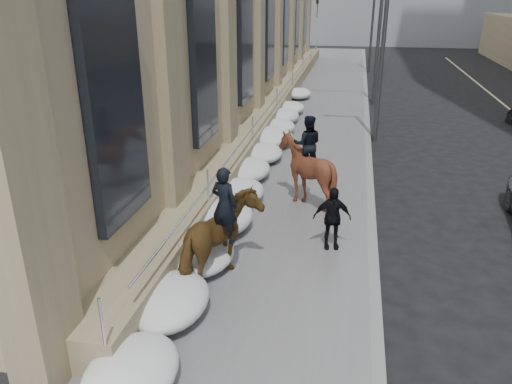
% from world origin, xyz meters
% --- Properties ---
extents(ground, '(140.00, 140.00, 0.00)m').
position_xyz_m(ground, '(0.00, 0.00, 0.00)').
color(ground, black).
rests_on(ground, ground).
extents(sidewalk, '(5.00, 80.00, 0.12)m').
position_xyz_m(sidewalk, '(0.00, 10.00, 0.06)').
color(sidewalk, '#595A5C').
rests_on(sidewalk, ground).
extents(curb, '(0.24, 80.00, 0.12)m').
position_xyz_m(curb, '(2.62, 10.00, 0.06)').
color(curb, slate).
rests_on(curb, ground).
extents(streetlight_mid, '(1.71, 0.24, 8.00)m').
position_xyz_m(streetlight_mid, '(2.74, 14.00, 4.58)').
color(streetlight_mid, '#2D2D30').
rests_on(streetlight_mid, ground).
extents(streetlight_far, '(1.71, 0.24, 8.00)m').
position_xyz_m(streetlight_far, '(2.74, 34.00, 4.58)').
color(streetlight_far, '#2D2D30').
rests_on(streetlight_far, ground).
extents(traffic_signal, '(4.10, 0.22, 6.00)m').
position_xyz_m(traffic_signal, '(2.07, 22.00, 4.00)').
color(traffic_signal, '#2D2D30').
rests_on(traffic_signal, ground).
extents(snow_bank, '(1.70, 18.10, 0.76)m').
position_xyz_m(snow_bank, '(-1.42, 8.11, 0.47)').
color(snow_bank, silver).
rests_on(snow_bank, sidewalk).
extents(mounted_horse_left, '(1.73, 2.53, 2.64)m').
position_xyz_m(mounted_horse_left, '(-0.81, 1.51, 1.17)').
color(mounted_horse_left, '#4E3517').
rests_on(mounted_horse_left, sidewalk).
extents(mounted_horse_right, '(1.94, 2.13, 2.72)m').
position_xyz_m(mounted_horse_right, '(0.62, 6.17, 1.28)').
color(mounted_horse_right, '#492315').
rests_on(mounted_horse_right, sidewalk).
extents(pedestrian, '(1.01, 0.56, 1.63)m').
position_xyz_m(pedestrian, '(1.54, 3.52, 0.93)').
color(pedestrian, black).
rests_on(pedestrian, sidewalk).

